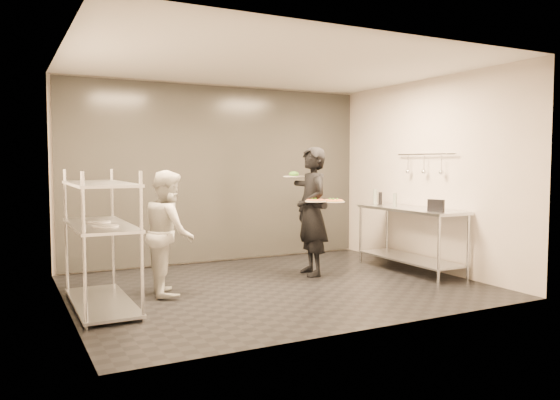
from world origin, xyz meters
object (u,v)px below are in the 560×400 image
pizza_plate_far (333,201)px  bottle_green (375,197)px  chef (169,232)px  bottle_clear (395,200)px  prep_counter (410,228)px  bottle_dark (380,198)px  waiter (312,211)px  pass_rack (101,237)px  salad_plate (294,175)px  pizza_plate_near (315,201)px  pos_monitor (436,206)px

pizza_plate_far → bottle_green: size_ratio=1.29×
chef → bottle_clear: size_ratio=7.60×
prep_counter → bottle_dark: (0.04, 0.76, 0.39)m
waiter → pizza_plate_far: waiter is taller
pass_rack → salad_plate: 2.97m
pizza_plate_far → bottle_dark: size_ratio=1.62×
pizza_plate_near → pizza_plate_far: pizza_plate_near is taller
bottle_clear → salad_plate: bearing=164.9°
bottle_clear → pos_monitor: bearing=-96.1°
salad_plate → bottle_clear: 1.61m
prep_counter → bottle_dark: bearing=87.3°
pizza_plate_far → bottle_dark: bearing=25.0°
chef → pizza_plate_near: 2.03m
pass_rack → bottle_dark: pass_rack is taller
pizza_plate_near → bottle_dark: 1.65m
salad_plate → bottle_clear: salad_plate is taller
chef → pos_monitor: 3.51m
pizza_plate_far → bottle_clear: size_ratio=1.58×
waiter → bottle_clear: 1.41m
bottle_green → bottle_dark: size_ratio=1.26×
chef → bottle_dark: (3.54, 0.51, 0.27)m
waiter → bottle_clear: (1.40, -0.08, 0.12)m
pass_rack → chef: pass_rack is taller
pass_rack → bottle_green: size_ratio=6.65×
pizza_plate_near → pos_monitor: size_ratio=1.22×
salad_plate → bottle_green: size_ratio=1.28×
bottle_dark → waiter: bearing=-166.8°
pass_rack → prep_counter: pass_rack is taller
pass_rack → bottle_dark: size_ratio=8.37×
pizza_plate_near → bottle_clear: bottle_clear is taller
bottle_dark → prep_counter: bearing=-92.7°
pass_rack → waiter: bearing=8.2°
pass_rack → pos_monitor: (4.21, -0.64, 0.24)m
pass_rack → bottle_green: 4.38m
chef → pizza_plate_near: (2.00, -0.07, 0.32)m
pass_rack → bottle_clear: pass_rack is taller
pizza_plate_near → bottle_dark: bottle_dark is taller
prep_counter → chef: size_ratio=1.21×
salad_plate → bottle_dark: bearing=0.5°
bottle_clear → pizza_plate_near: bearing=-173.8°
salad_plate → pizza_plate_far: bearing=-61.8°
pos_monitor → pass_rack: bearing=153.9°
pizza_plate_near → pizza_plate_far: bearing=-0.1°
prep_counter → bottle_dark: 0.85m
bottle_clear → prep_counter: bearing=-87.4°
pos_monitor → bottle_green: bearing=69.0°
pizza_plate_near → pos_monitor: (1.38, -0.81, -0.06)m
salad_plate → bottle_green: 1.54m
prep_counter → bottle_green: size_ratio=7.49×
salad_plate → waiter: bearing=-71.6°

